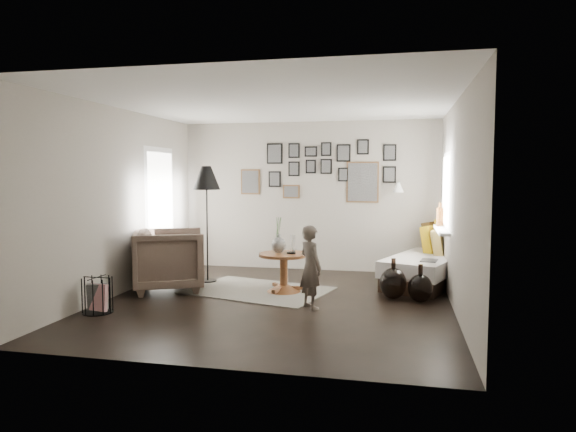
% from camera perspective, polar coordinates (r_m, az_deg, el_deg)
% --- Properties ---
extents(ground, '(4.80, 4.80, 0.00)m').
position_cam_1_polar(ground, '(6.88, -1.31, -9.49)').
color(ground, black).
rests_on(ground, ground).
extents(wall_back, '(4.50, 0.00, 4.50)m').
position_cam_1_polar(wall_back, '(9.03, 2.25, 2.21)').
color(wall_back, '#9E968A').
rests_on(wall_back, ground).
extents(wall_front, '(4.50, 0.00, 4.50)m').
position_cam_1_polar(wall_front, '(4.39, -8.69, -0.34)').
color(wall_front, '#9E968A').
rests_on(wall_front, ground).
extents(wall_left, '(0.00, 4.80, 4.80)m').
position_cam_1_polar(wall_left, '(7.54, -18.21, 1.52)').
color(wall_left, '#9E968A').
rests_on(wall_left, ground).
extents(wall_right, '(0.00, 4.80, 4.80)m').
position_cam_1_polar(wall_right, '(6.53, 18.23, 1.08)').
color(wall_right, '#9E968A').
rests_on(wall_right, ground).
extents(ceiling, '(4.80, 4.80, 0.00)m').
position_cam_1_polar(ceiling, '(6.74, -1.35, 12.49)').
color(ceiling, white).
rests_on(ceiling, wall_back).
extents(door_left, '(0.00, 2.14, 2.14)m').
position_cam_1_polar(door_left, '(8.60, -14.03, 0.29)').
color(door_left, white).
rests_on(door_left, wall_left).
extents(window_right, '(0.15, 1.32, 1.30)m').
position_cam_1_polar(window_right, '(7.89, 16.62, -1.00)').
color(window_right, white).
rests_on(window_right, wall_right).
extents(gallery_wall, '(2.74, 0.03, 1.08)m').
position_cam_1_polar(gallery_wall, '(8.96, 4.05, 5.02)').
color(gallery_wall, brown).
rests_on(gallery_wall, wall_back).
extents(wall_sconce, '(0.18, 0.36, 0.16)m').
position_cam_1_polar(wall_sconce, '(8.62, 12.15, 3.08)').
color(wall_sconce, white).
rests_on(wall_sconce, wall_back).
extents(rug, '(2.22, 1.80, 0.01)m').
position_cam_1_polar(rug, '(7.52, -3.37, -8.24)').
color(rug, '#BCB8A5').
rests_on(rug, ground).
extents(pedestal_table, '(0.71, 0.71, 0.56)m').
position_cam_1_polar(pedestal_table, '(7.37, -0.47, -6.48)').
color(pedestal_table, brown).
rests_on(pedestal_table, ground).
extents(vase, '(0.20, 0.20, 0.51)m').
position_cam_1_polar(vase, '(7.33, -1.05, -2.91)').
color(vase, black).
rests_on(vase, pedestal_table).
extents(candles, '(0.12, 0.12, 0.27)m').
position_cam_1_polar(candles, '(7.27, 0.37, -3.19)').
color(candles, black).
rests_on(candles, pedestal_table).
extents(daybed, '(1.50, 2.14, 0.97)m').
position_cam_1_polar(daybed, '(8.28, 15.15, -5.09)').
color(daybed, black).
rests_on(daybed, ground).
extents(magazine_on_daybed, '(0.27, 0.33, 0.02)m').
position_cam_1_polar(magazine_on_daybed, '(7.61, 15.40, -4.78)').
color(magazine_on_daybed, black).
rests_on(magazine_on_daybed, daybed).
extents(armchair, '(1.29, 1.28, 0.89)m').
position_cam_1_polar(armchair, '(7.66, -13.01, -4.75)').
color(armchair, brown).
rests_on(armchair, ground).
extents(armchair_cushion, '(0.53, 0.54, 0.18)m').
position_cam_1_polar(armchair_cushion, '(7.69, -12.65, -4.46)').
color(armchair_cushion, beige).
rests_on(armchair_cushion, armchair).
extents(floor_lamp, '(0.42, 0.42, 1.81)m').
position_cam_1_polar(floor_lamp, '(8.03, -9.04, 3.72)').
color(floor_lamp, black).
rests_on(floor_lamp, ground).
extents(magazine_basket, '(0.36, 0.36, 0.43)m').
position_cam_1_polar(magazine_basket, '(6.71, -20.41, -8.26)').
color(magazine_basket, black).
rests_on(magazine_basket, ground).
extents(demijohn_large, '(0.37, 0.37, 0.55)m').
position_cam_1_polar(demijohn_large, '(7.13, 11.61, -7.32)').
color(demijohn_large, black).
rests_on(demijohn_large, ground).
extents(demijohn_small, '(0.32, 0.32, 0.50)m').
position_cam_1_polar(demijohn_small, '(7.03, 14.47, -7.75)').
color(demijohn_small, black).
rests_on(demijohn_small, ground).
extents(child, '(0.44, 0.45, 1.05)m').
position_cam_1_polar(child, '(6.45, 2.52, -5.68)').
color(child, '#594F46').
rests_on(child, ground).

